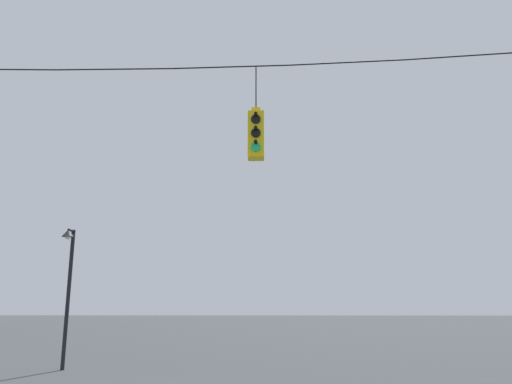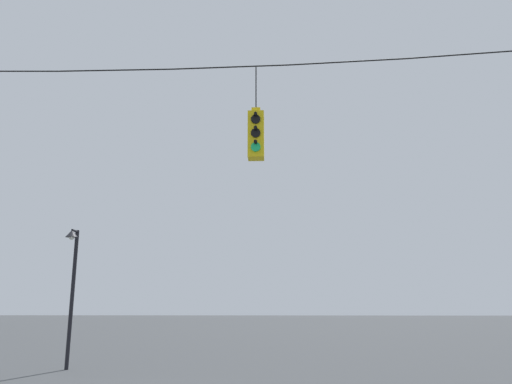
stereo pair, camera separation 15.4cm
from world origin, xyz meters
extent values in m
cylinder|color=black|center=(-2.57, 0.18, 7.05)|extent=(2.57, 0.03, 0.08)
cylinder|color=black|center=(0.00, 0.18, 7.02)|extent=(2.57, 0.03, 0.03)
cylinder|color=black|center=(2.57, 0.18, 7.05)|extent=(2.57, 0.03, 0.08)
cylinder|color=black|center=(5.14, 0.18, 7.12)|extent=(2.57, 0.03, 0.13)
cylinder|color=black|center=(7.71, 0.18, 7.25)|extent=(2.57, 0.03, 0.18)
cube|color=yellow|center=(3.14, 0.18, 5.44)|extent=(0.34, 0.34, 1.02)
cube|color=yellow|center=(3.14, 0.18, 6.00)|extent=(0.19, 0.19, 0.10)
cylinder|color=black|center=(3.14, 0.18, 6.55)|extent=(0.02, 0.02, 1.00)
cylinder|color=black|center=(3.14, -0.01, 5.75)|extent=(0.20, 0.03, 0.20)
cylinder|color=black|center=(3.14, -0.05, 5.84)|extent=(0.07, 0.12, 0.07)
cylinder|color=black|center=(3.14, -0.01, 5.44)|extent=(0.20, 0.03, 0.20)
cylinder|color=black|center=(3.14, -0.05, 5.53)|extent=(0.07, 0.12, 0.07)
cylinder|color=#19C666|center=(3.14, -0.01, 5.13)|extent=(0.20, 0.03, 0.20)
cylinder|color=black|center=(3.14, -0.05, 5.22)|extent=(0.07, 0.12, 0.07)
cylinder|color=black|center=(3.14, 0.36, 5.75)|extent=(0.20, 0.03, 0.20)
cylinder|color=black|center=(3.14, 0.41, 5.84)|extent=(0.07, 0.12, 0.07)
cylinder|color=black|center=(3.14, 0.36, 5.44)|extent=(0.20, 0.03, 0.20)
cylinder|color=black|center=(3.14, 0.41, 5.53)|extent=(0.07, 0.12, 0.07)
cylinder|color=#19C666|center=(3.14, 0.36, 5.13)|extent=(0.20, 0.03, 0.20)
cylinder|color=black|center=(3.14, 0.41, 5.22)|extent=(0.07, 0.12, 0.07)
cylinder|color=black|center=(-2.93, 6.03, 2.16)|extent=(0.12, 0.12, 4.32)
cylinder|color=black|center=(-2.93, 5.82, 4.27)|extent=(0.07, 0.42, 0.07)
cone|color=#232328|center=(-2.93, 5.61, 4.16)|extent=(0.38, 0.38, 0.23)
sphere|color=silver|center=(-2.93, 5.61, 4.04)|extent=(0.17, 0.17, 0.17)
camera|label=1|loc=(3.38, -9.88, 1.90)|focal=35.00mm
camera|label=2|loc=(3.53, -9.88, 1.90)|focal=35.00mm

